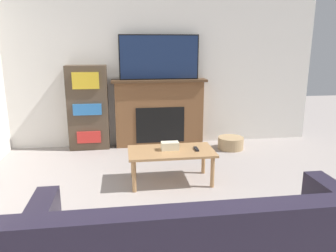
# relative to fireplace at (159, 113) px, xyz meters

# --- Properties ---
(wall_back) EXTENTS (5.71, 0.06, 2.70)m
(wall_back) POSITION_rel_fireplace_xyz_m (-0.13, 0.14, 0.78)
(wall_back) COLOR silver
(wall_back) RESTS_ON ground_plane
(fireplace) EXTENTS (1.58, 0.28, 1.14)m
(fireplace) POSITION_rel_fireplace_xyz_m (0.00, 0.00, 0.00)
(fireplace) COLOR brown
(fireplace) RESTS_ON ground_plane
(tv) EXTENTS (1.31, 0.03, 0.72)m
(tv) POSITION_rel_fireplace_xyz_m (0.00, -0.02, 0.93)
(tv) COLOR black
(tv) RESTS_ON fireplace
(coffee_table) EXTENTS (1.07, 0.57, 0.42)m
(coffee_table) POSITION_rel_fireplace_xyz_m (-0.04, -1.59, -0.20)
(coffee_table) COLOR #A87A4C
(coffee_table) RESTS_ON ground_plane
(tissue_box) EXTENTS (0.22, 0.12, 0.10)m
(tissue_box) POSITION_rel_fireplace_xyz_m (-0.05, -1.56, -0.10)
(tissue_box) COLOR beige
(tissue_box) RESTS_ON coffee_table
(remote_control) EXTENTS (0.04, 0.15, 0.02)m
(remote_control) POSITION_rel_fireplace_xyz_m (0.28, -1.61, -0.14)
(remote_control) COLOR black
(remote_control) RESTS_ON coffee_table
(bookshelf) EXTENTS (0.65, 0.29, 1.38)m
(bookshelf) POSITION_rel_fireplace_xyz_m (-1.18, -0.02, 0.12)
(bookshelf) COLOR #4C3D2D
(bookshelf) RESTS_ON ground_plane
(storage_basket) EXTENTS (0.42, 0.42, 0.20)m
(storage_basket) POSITION_rel_fireplace_xyz_m (1.16, -0.38, -0.47)
(storage_basket) COLOR tan
(storage_basket) RESTS_ON ground_plane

